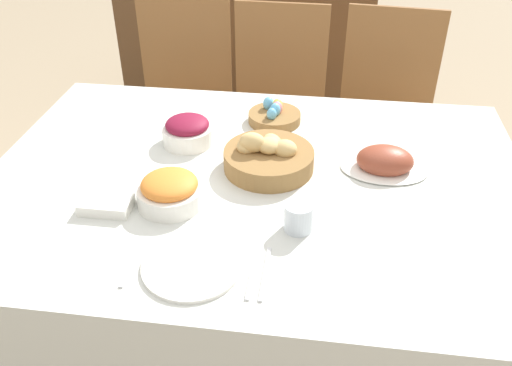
# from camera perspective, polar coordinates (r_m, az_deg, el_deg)

# --- Properties ---
(ground_plane) EXTENTS (12.00, 12.00, 0.00)m
(ground_plane) POSITION_cam_1_polar(r_m,az_deg,el_deg) (2.13, -0.04, -16.59)
(ground_plane) COLOR tan
(dining_table) EXTENTS (1.62, 1.16, 0.76)m
(dining_table) POSITION_cam_1_polar(r_m,az_deg,el_deg) (1.85, -0.04, -9.19)
(dining_table) COLOR silver
(dining_table) RESTS_ON ground
(chair_far_center) EXTENTS (0.43, 0.43, 0.98)m
(chair_far_center) POSITION_cam_1_polar(r_m,az_deg,el_deg) (2.52, 2.19, 7.68)
(chair_far_center) COLOR brown
(chair_far_center) RESTS_ON ground
(chair_far_right) EXTENTS (0.46, 0.46, 0.98)m
(chair_far_right) POSITION_cam_1_polar(r_m,az_deg,el_deg) (2.52, 13.30, 6.81)
(chair_far_right) COLOR brown
(chair_far_right) RESTS_ON ground
(chair_far_left) EXTENTS (0.46, 0.46, 0.98)m
(chair_far_left) POSITION_cam_1_polar(r_m,az_deg,el_deg) (2.59, -7.42, 8.19)
(chair_far_left) COLOR brown
(chair_far_left) RESTS_ON ground
(sideboard) EXTENTS (1.44, 0.44, 0.88)m
(sideboard) POSITION_cam_1_polar(r_m,az_deg,el_deg) (3.37, -0.94, 13.32)
(sideboard) COLOR brown
(sideboard) RESTS_ON ground
(bread_basket) EXTENTS (0.27, 0.27, 0.12)m
(bread_basket) POSITION_cam_1_polar(r_m,az_deg,el_deg) (1.63, 1.28, 2.77)
(bread_basket) COLOR olive
(bread_basket) RESTS_ON dining_table
(egg_basket) EXTENTS (0.18, 0.18, 0.08)m
(egg_basket) POSITION_cam_1_polar(r_m,az_deg,el_deg) (1.90, 1.94, 7.12)
(egg_basket) COLOR olive
(egg_basket) RESTS_ON dining_table
(ham_platter) EXTENTS (0.26, 0.18, 0.09)m
(ham_platter) POSITION_cam_1_polar(r_m,az_deg,el_deg) (1.68, 13.39, 2.17)
(ham_platter) COLOR white
(ham_platter) RESTS_ON dining_table
(carrot_bowl) EXTENTS (0.18, 0.18, 0.09)m
(carrot_bowl) POSITION_cam_1_polar(r_m,az_deg,el_deg) (1.50, -9.04, -0.81)
(carrot_bowl) COLOR white
(carrot_bowl) RESTS_ON dining_table
(beet_salad_bowl) EXTENTS (0.17, 0.17, 0.09)m
(beet_salad_bowl) POSITION_cam_1_polar(r_m,az_deg,el_deg) (1.78, -7.21, 5.47)
(beet_salad_bowl) COLOR white
(beet_salad_bowl) RESTS_ON dining_table
(dinner_plate) EXTENTS (0.24, 0.24, 0.01)m
(dinner_plate) POSITION_cam_1_polar(r_m,az_deg,el_deg) (1.31, -6.75, -8.63)
(dinner_plate) COLOR white
(dinner_plate) RESTS_ON dining_table
(fork) EXTENTS (0.01, 0.18, 0.00)m
(fork) POSITION_cam_1_polar(r_m,az_deg,el_deg) (1.35, -12.80, -7.99)
(fork) COLOR silver
(fork) RESTS_ON dining_table
(knife) EXTENTS (0.01, 0.18, 0.00)m
(knife) POSITION_cam_1_polar(r_m,az_deg,el_deg) (1.29, -0.37, -9.36)
(knife) COLOR silver
(knife) RESTS_ON dining_table
(spoon) EXTENTS (0.01, 0.18, 0.00)m
(spoon) POSITION_cam_1_polar(r_m,az_deg,el_deg) (1.29, 0.97, -9.48)
(spoon) COLOR silver
(spoon) RESTS_ON dining_table
(drinking_cup) EXTENTS (0.08, 0.08, 0.08)m
(drinking_cup) POSITION_cam_1_polar(r_m,az_deg,el_deg) (1.40, 4.50, -3.57)
(drinking_cup) COLOR silver
(drinking_cup) RESTS_ON dining_table
(butter_dish) EXTENTS (0.14, 0.08, 0.03)m
(butter_dish) POSITION_cam_1_polar(r_m,az_deg,el_deg) (1.53, -15.48, -2.25)
(butter_dish) COLOR white
(butter_dish) RESTS_ON dining_table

